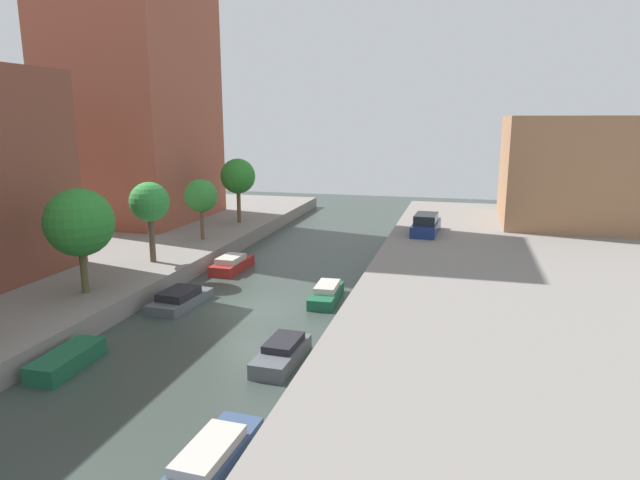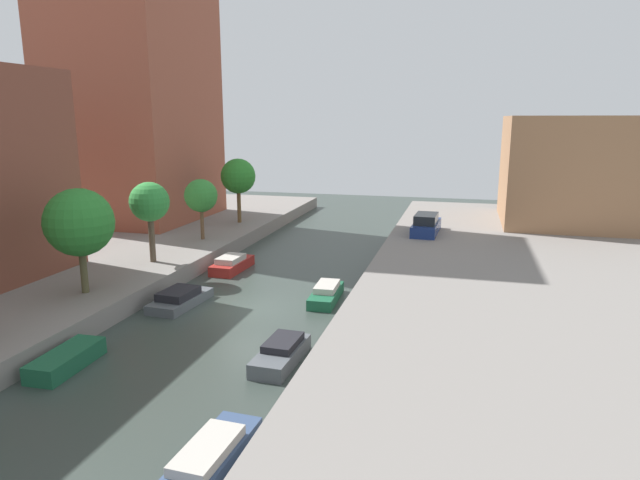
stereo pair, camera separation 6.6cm
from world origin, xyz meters
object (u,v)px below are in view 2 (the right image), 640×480
Objects in this scene: moored_boat_right_2 at (281,353)px; moored_boat_left_1 at (66,360)px; parked_car at (426,225)px; apartment_tower_far at (132,54)px; street_tree_4 at (201,196)px; moored_boat_left_3 at (232,264)px; moored_boat_right_3 at (326,294)px; street_tree_2 at (79,223)px; street_tree_3 at (149,203)px; street_tree_5 at (238,176)px; moored_boat_left_2 at (180,299)px; moored_boat_right_1 at (207,462)px; low_block_right at (570,170)px.

moored_boat_left_1 is at bearing -161.58° from moored_boat_right_2.
apartment_tower_far is at bearing 178.73° from parked_car.
moored_boat_left_3 is at bearing -44.63° from street_tree_4.
moored_boat_left_3 reaches higher than moored_boat_right_3.
street_tree_2 is at bearing -128.98° from parked_car.
street_tree_3 is 11.60m from moored_boat_right_3.
street_tree_5 is 24.82m from moored_boat_right_2.
moored_boat_left_3 is at bearing -138.98° from parked_car.
moored_boat_right_3 is (7.49, 10.16, 0.03)m from moored_boat_left_1.
parked_car is 14.68m from moored_boat_left_3.
moored_boat_right_2 is at bearing -89.01° from moored_boat_right_3.
street_tree_5 is at bearing 97.63° from moored_boat_left_1.
moored_boat_right_2 is at bearing -58.57° from moored_boat_left_3.
moored_boat_left_3 is at bearing 88.02° from moored_boat_left_1.
street_tree_3 reaches higher than moored_boat_left_3.
moored_boat_left_2 is (12.57, -16.82, -13.74)m from apartment_tower_far.
apartment_tower_far reaches higher than parked_car.
moored_boat_right_3 is at bearing 90.99° from moored_boat_right_2.
apartment_tower_far is 5.97× the size of moored_boat_right_1.
street_tree_5 is at bearing 177.64° from parked_car.
apartment_tower_far is 7.12× the size of moored_boat_right_3.
moored_boat_right_1 is at bearing -87.29° from moored_boat_right_2.
street_tree_4 is at bearing -90.00° from street_tree_5.
street_tree_2 is at bearing -113.42° from moored_boat_left_3.
street_tree_5 is (8.69, 0.09, -9.42)m from apartment_tower_far.
street_tree_3 is (-0.00, 6.03, 0.06)m from street_tree_2.
apartment_tower_far is 5.22× the size of street_tree_2.
moored_boat_left_1 is 12.62m from moored_boat_right_3.
moored_boat_left_1 is 0.89× the size of moored_boat_right_3.
street_tree_2 reaches higher than moored_boat_left_2.
street_tree_2 is 1.36× the size of moored_boat_right_3.
moored_boat_right_1 is at bearing -88.18° from moored_boat_right_3.
street_tree_4 is 18.58m from moored_boat_left_1.
street_tree_3 is at bearing -55.78° from apartment_tower_far.
street_tree_3 is at bearing 105.82° from moored_boat_left_1.
low_block_right is at bearing 45.13° from street_tree_2.
moored_boat_left_1 is 0.90× the size of moored_boat_left_3.
moored_boat_left_3 is 0.83× the size of moored_boat_right_1.
moored_boat_left_2 reaches higher than moored_boat_right_3.
street_tree_5 is (0.00, 12.87, 0.22)m from street_tree_3.
street_tree_3 is 6.95m from moored_boat_left_2.
moored_boat_left_2 is (3.88, -16.91, -4.33)m from street_tree_5.
street_tree_5 is 17.88m from moored_boat_left_2.
apartment_tower_far reaches higher than moored_boat_left_3.
moored_boat_right_3 is (10.76, -7.76, -3.64)m from street_tree_4.
apartment_tower_far is at bearing 143.93° from moored_boat_right_3.
moored_boat_right_2 is (10.89, -15.38, -3.63)m from street_tree_4.
street_tree_4 is 11.69m from moored_boat_left_2.
parked_car is (14.80, 12.25, -2.85)m from street_tree_3.
low_block_right reaches higher than moored_boat_right_2.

